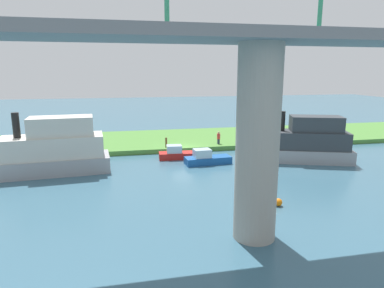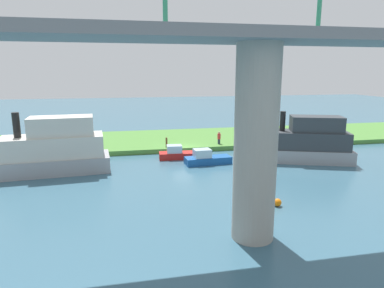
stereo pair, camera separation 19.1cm
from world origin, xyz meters
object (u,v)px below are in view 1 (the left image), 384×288
bridge_pylon (257,145)px  motorboat_red (305,143)px  houseboat_blue (50,151)px  person_on_bank (219,138)px  marker_buoy (278,202)px  mooring_post (166,143)px  pontoon_yellow (207,158)px  motorboat_white (178,154)px

bridge_pylon → motorboat_red: bridge_pylon is taller
houseboat_blue → person_on_bank: bearing=-159.5°
houseboat_blue → marker_buoy: (-15.46, 10.72, -1.68)m
person_on_bank → mooring_post: size_ratio=1.31×
pontoon_yellow → marker_buoy: size_ratio=8.73×
person_on_bank → marker_buoy: (0.99, 16.87, -0.95)m
houseboat_blue → motorboat_red: 22.93m
motorboat_red → pontoon_yellow: bearing=-5.2°
mooring_post → marker_buoy: size_ratio=2.13×
houseboat_blue → motorboat_white: houseboat_blue is taller
bridge_pylon → person_on_bank: bearing=-101.3°
motorboat_white → pontoon_yellow: bearing=132.1°
bridge_pylon → pontoon_yellow: (-1.14, -14.32, -4.36)m
bridge_pylon → pontoon_yellow: size_ratio=2.23×
bridge_pylon → pontoon_yellow: bridge_pylon is taller
motorboat_white → bridge_pylon: bearing=93.7°
motorboat_white → marker_buoy: 13.89m
bridge_pylon → marker_buoy: bridge_pylon is taller
person_on_bank → motorboat_red: (-6.47, 6.95, 0.56)m
motorboat_red → mooring_post: bearing=-26.8°
pontoon_yellow → motorboat_white: size_ratio=1.06×
mooring_post → person_on_bank: bearing=-173.6°
motorboat_white → motorboat_red: bearing=164.1°
mooring_post → marker_buoy: bearing=107.1°
motorboat_red → pontoon_yellow: 9.53m
motorboat_red → person_on_bank: bearing=-47.1°
bridge_pylon → person_on_bank: 21.14m
houseboat_blue → motorboat_white: (-11.27, -2.52, -1.45)m
houseboat_blue → marker_buoy: 18.89m
pontoon_yellow → bridge_pylon: bearing=85.4°
bridge_pylon → mooring_post: bearing=-84.6°
houseboat_blue → bridge_pylon: bearing=130.9°
person_on_bank → houseboat_blue: 17.58m
mooring_post → motorboat_red: (-12.43, 6.28, 0.72)m
houseboat_blue → motorboat_red: bearing=178.0°
motorboat_red → pontoon_yellow: size_ratio=2.24×
houseboat_blue → pontoon_yellow: 13.58m
bridge_pylon → person_on_bank: size_ratio=7.00×
bridge_pylon → houseboat_blue: (12.36, -14.26, -2.94)m
motorboat_red → bridge_pylon: bearing=51.9°
bridge_pylon → motorboat_red: 17.39m
bridge_pylon → marker_buoy: (-3.10, -3.55, -4.62)m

